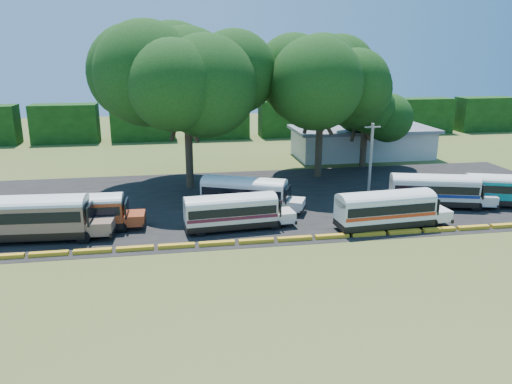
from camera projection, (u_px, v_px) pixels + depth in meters
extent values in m
plane|color=#38541C|center=(278.00, 247.00, 37.22)|extent=(160.00, 160.00, 0.00)
cube|color=black|center=(263.00, 200.00, 48.75)|extent=(64.00, 24.00, 0.02)
cube|color=gold|center=(4.00, 257.00, 35.03)|extent=(2.70, 0.45, 0.30)
cube|color=gold|center=(49.00, 254.00, 35.51)|extent=(2.70, 0.45, 0.30)
cube|color=gold|center=(93.00, 251.00, 35.98)|extent=(2.70, 0.45, 0.30)
cube|color=gold|center=(135.00, 249.00, 36.46)|extent=(2.70, 0.45, 0.30)
cube|color=gold|center=(176.00, 246.00, 36.93)|extent=(2.70, 0.45, 0.30)
cube|color=gold|center=(217.00, 243.00, 37.41)|extent=(2.70, 0.45, 0.30)
cube|color=gold|center=(256.00, 241.00, 37.89)|extent=(2.70, 0.45, 0.30)
cube|color=gold|center=(295.00, 239.00, 38.36)|extent=(2.70, 0.45, 0.30)
cube|color=gold|center=(332.00, 236.00, 38.84)|extent=(2.70, 0.45, 0.30)
cube|color=gold|center=(369.00, 234.00, 39.31)|extent=(2.70, 0.45, 0.30)
cube|color=gold|center=(404.00, 232.00, 39.79)|extent=(2.70, 0.45, 0.30)
cube|color=gold|center=(439.00, 230.00, 40.27)|extent=(2.70, 0.45, 0.30)
cube|color=gold|center=(473.00, 228.00, 40.74)|extent=(2.70, 0.45, 0.30)
cube|color=gold|center=(506.00, 226.00, 41.22)|extent=(2.70, 0.45, 0.30)
cube|color=beige|center=(362.00, 144.00, 68.02)|extent=(18.00, 8.00, 3.60)
cube|color=slate|center=(363.00, 129.00, 67.47)|extent=(19.00, 9.00, 0.40)
cube|color=black|center=(65.00, 123.00, 78.10)|extent=(10.00, 4.00, 6.00)
cube|color=black|center=(143.00, 122.00, 80.00)|extent=(10.00, 4.00, 6.00)
cube|color=black|center=(218.00, 120.00, 81.90)|extent=(10.00, 4.00, 6.00)
cube|color=black|center=(289.00, 118.00, 83.81)|extent=(10.00, 4.00, 6.00)
cube|color=black|center=(357.00, 117.00, 85.71)|extent=(10.00, 4.00, 6.00)
cube|color=black|center=(422.00, 115.00, 87.61)|extent=(10.00, 4.00, 6.00)
cube|color=black|center=(484.00, 114.00, 89.52)|extent=(10.00, 4.00, 6.00)
cylinder|color=black|center=(83.00, 237.00, 37.61)|extent=(1.09, 0.37, 1.07)
cylinder|color=black|center=(89.00, 227.00, 39.81)|extent=(1.09, 0.37, 1.07)
cube|color=black|center=(30.00, 232.00, 38.25)|extent=(8.97, 3.24, 0.59)
cube|color=#81614F|center=(28.00, 216.00, 37.90)|extent=(8.97, 3.24, 1.97)
cube|color=black|center=(27.00, 213.00, 37.84)|extent=(8.62, 3.28, 0.83)
ellipsoid|color=silver|center=(26.00, 204.00, 37.63)|extent=(8.97, 3.24, 1.21)
cube|color=#81614F|center=(101.00, 225.00, 38.69)|extent=(2.08, 2.48, 1.02)
cube|color=black|center=(91.00, 213.00, 38.34)|extent=(0.32, 2.48, 1.48)
cube|color=black|center=(114.00, 230.00, 38.90)|extent=(0.36, 2.64, 0.32)
cylinder|color=black|center=(121.00, 228.00, 39.84)|extent=(0.93, 0.27, 0.92)
cylinder|color=black|center=(124.00, 220.00, 41.72)|extent=(0.93, 0.27, 0.92)
cylinder|color=black|center=(38.00, 232.00, 38.94)|extent=(0.93, 0.27, 0.92)
cylinder|color=black|center=(45.00, 223.00, 40.82)|extent=(0.93, 0.27, 0.92)
cube|color=black|center=(76.00, 224.00, 40.22)|extent=(7.62, 2.44, 0.51)
cube|color=#9E391A|center=(75.00, 211.00, 39.92)|extent=(7.62, 2.44, 1.69)
cube|color=black|center=(75.00, 209.00, 39.87)|extent=(7.32, 2.49, 0.71)
ellipsoid|color=silver|center=(74.00, 201.00, 39.69)|extent=(7.62, 2.44, 1.04)
cube|color=#9E391A|center=(135.00, 218.00, 40.81)|extent=(1.70, 2.06, 0.88)
cube|color=black|center=(127.00, 208.00, 40.48)|extent=(0.17, 2.13, 1.27)
cube|color=black|center=(145.00, 222.00, 41.02)|extent=(0.20, 2.27, 0.28)
cube|color=black|center=(28.00, 228.00, 39.72)|extent=(0.20, 2.27, 0.28)
cylinder|color=black|center=(275.00, 225.00, 40.50)|extent=(0.92, 0.33, 0.90)
cylinder|color=black|center=(269.00, 217.00, 42.30)|extent=(0.92, 0.33, 0.90)
cylinder|color=black|center=(201.00, 231.00, 39.05)|extent=(0.92, 0.33, 0.90)
cylinder|color=black|center=(197.00, 223.00, 40.85)|extent=(0.92, 0.33, 0.90)
cube|color=black|center=(231.00, 223.00, 40.53)|extent=(7.53, 2.85, 0.49)
cube|color=silver|center=(230.00, 211.00, 40.24)|extent=(7.53, 2.85, 1.65)
cube|color=black|center=(230.00, 208.00, 40.18)|extent=(7.25, 2.88, 0.69)
cube|color=#521528|center=(231.00, 214.00, 40.33)|extent=(7.46, 2.88, 0.27)
ellipsoid|color=silver|center=(230.00, 201.00, 40.01)|extent=(7.53, 2.85, 1.01)
cube|color=silver|center=(284.00, 215.00, 41.52)|extent=(1.78, 2.11, 0.85)
cube|color=black|center=(277.00, 206.00, 41.15)|extent=(0.31, 2.07, 1.23)
cube|color=black|center=(292.00, 219.00, 41.80)|extent=(0.34, 2.21, 0.27)
cube|color=black|center=(186.00, 228.00, 39.69)|extent=(0.34, 2.21, 0.27)
cylinder|color=black|center=(281.00, 211.00, 43.85)|extent=(0.96, 0.61, 0.93)
cylinder|color=black|center=(285.00, 205.00, 45.71)|extent=(0.96, 0.61, 0.93)
cylinder|color=black|center=(213.00, 206.00, 45.36)|extent=(0.96, 0.61, 0.93)
cylinder|color=black|center=(220.00, 200.00, 47.22)|extent=(0.96, 0.61, 0.93)
cube|color=black|center=(244.00, 203.00, 45.61)|extent=(7.92, 5.21, 0.51)
cube|color=white|center=(244.00, 192.00, 45.30)|extent=(7.92, 5.21, 1.70)
cube|color=black|center=(244.00, 190.00, 45.25)|extent=(7.67, 5.14, 0.72)
cube|color=#54151F|center=(244.00, 195.00, 45.40)|extent=(7.87, 5.22, 0.28)
ellipsoid|color=silver|center=(244.00, 183.00, 45.07)|extent=(7.92, 5.21, 1.05)
cube|color=white|center=(294.00, 204.00, 44.42)|extent=(2.36, 2.55, 0.88)
cube|color=black|center=(288.00, 194.00, 44.31)|extent=(0.99, 2.01, 1.28)
cube|color=black|center=(303.00, 209.00, 44.34)|extent=(1.07, 2.15, 0.28)
cube|color=black|center=(205.00, 201.00, 46.53)|extent=(1.07, 2.15, 0.28)
cylinder|color=black|center=(432.00, 224.00, 40.68)|extent=(0.98, 0.34, 0.96)
cylinder|color=black|center=(418.00, 216.00, 42.60)|extent=(0.98, 0.34, 0.96)
cylinder|color=black|center=(358.00, 230.00, 39.18)|extent=(0.98, 0.34, 0.96)
cylinder|color=black|center=(347.00, 222.00, 41.10)|extent=(0.98, 0.34, 0.96)
cube|color=black|center=(384.00, 222.00, 40.74)|extent=(8.06, 3.00, 0.53)
cube|color=white|center=(385.00, 208.00, 40.43)|extent=(8.06, 3.00, 1.76)
cube|color=black|center=(385.00, 206.00, 40.37)|extent=(7.74, 3.03, 0.74)
cube|color=red|center=(385.00, 212.00, 40.52)|extent=(7.98, 3.03, 0.29)
ellipsoid|color=silver|center=(386.00, 198.00, 40.18)|extent=(8.06, 3.00, 1.08)
cube|color=white|center=(436.00, 214.00, 41.77)|extent=(1.89, 2.24, 0.91)
cube|color=black|center=(431.00, 204.00, 41.37)|extent=(0.31, 2.22, 1.32)
cube|color=black|center=(445.00, 217.00, 42.06)|extent=(0.35, 2.37, 0.29)
cube|color=black|center=(339.00, 227.00, 39.87)|extent=(0.35, 2.37, 0.29)
cylinder|color=black|center=(477.00, 207.00, 45.14)|extent=(0.98, 0.51, 0.94)
cylinder|color=black|center=(470.00, 200.00, 47.06)|extent=(0.98, 0.51, 0.94)
cylinder|color=black|center=(404.00, 204.00, 45.81)|extent=(0.98, 0.51, 0.94)
cylinder|color=black|center=(400.00, 198.00, 47.73)|extent=(0.98, 0.51, 0.94)
cube|color=black|center=(432.00, 201.00, 46.45)|extent=(8.07, 4.36, 0.52)
cube|color=silver|center=(434.00, 189.00, 46.14)|extent=(8.07, 4.36, 1.72)
cube|color=black|center=(434.00, 187.00, 46.08)|extent=(7.79, 4.33, 0.72)
cube|color=navy|center=(433.00, 193.00, 46.23)|extent=(8.01, 4.38, 0.28)
ellipsoid|color=silver|center=(434.00, 180.00, 45.90)|extent=(8.07, 4.36, 1.06)
cube|color=silver|center=(485.00, 199.00, 45.87)|extent=(2.19, 2.45, 0.89)
cube|color=black|center=(480.00, 189.00, 45.68)|extent=(0.72, 2.12, 1.29)
cube|color=black|center=(494.00, 203.00, 45.89)|extent=(0.79, 2.27, 0.28)
cube|color=black|center=(390.00, 200.00, 46.87)|extent=(0.79, 2.27, 0.28)
cylinder|color=black|center=(479.00, 203.00, 46.09)|extent=(0.95, 0.54, 0.92)
cylinder|color=black|center=(474.00, 197.00, 47.95)|extent=(0.95, 0.54, 0.92)
cube|color=black|center=(507.00, 200.00, 46.58)|extent=(7.85, 4.56, 0.50)
cube|color=#048283|center=(508.00, 189.00, 46.28)|extent=(7.85, 4.56, 1.68)
cube|color=black|center=(509.00, 187.00, 46.23)|extent=(7.58, 4.52, 0.70)
ellipsoid|color=silver|center=(509.00, 180.00, 46.05)|extent=(7.85, 4.56, 1.03)
cube|color=black|center=(465.00, 199.00, 47.17)|extent=(0.87, 2.18, 0.27)
cylinder|color=#34231A|center=(189.00, 152.00, 52.16)|extent=(0.80, 0.80, 7.77)
cylinder|color=#34231A|center=(199.00, 119.00, 51.85)|extent=(1.37, 2.79, 4.42)
cylinder|color=#34231A|center=(178.00, 119.00, 51.87)|extent=(2.14, 2.43, 4.42)
cylinder|color=#34231A|center=(186.00, 121.00, 49.99)|extent=(2.84, 0.92, 4.42)
ellipsoid|color=black|center=(186.00, 79.00, 50.11)|extent=(14.20, 14.20, 10.41)
cylinder|color=#34231A|center=(319.00, 143.00, 56.72)|extent=(0.80, 0.80, 7.78)
cylinder|color=#34231A|center=(329.00, 113.00, 56.42)|extent=(1.37, 2.79, 4.43)
cylinder|color=#34231A|center=(309.00, 113.00, 56.44)|extent=(2.14, 2.44, 4.43)
cylinder|color=#34231A|center=(321.00, 115.00, 54.55)|extent=(2.84, 0.92, 4.43)
ellipsoid|color=black|center=(321.00, 76.00, 54.67)|extent=(12.62, 12.62, 9.26)
cylinder|color=#34231A|center=(363.00, 147.00, 62.03)|extent=(0.80, 0.80, 4.93)
cylinder|color=#34231A|center=(372.00, 129.00, 62.06)|extent=(1.07, 1.96, 2.89)
cylinder|color=#34231A|center=(354.00, 129.00, 62.08)|extent=(1.57, 1.75, 2.89)
cylinder|color=#34231A|center=(367.00, 132.00, 60.20)|extent=(1.97, 0.77, 2.89)
ellipsoid|color=black|center=(366.00, 108.00, 60.68)|extent=(8.11, 8.11, 5.95)
cylinder|color=gray|center=(371.00, 160.00, 49.25)|extent=(0.30, 0.30, 7.29)
cube|color=gray|center=(373.00, 127.00, 48.34)|extent=(1.60, 0.12, 0.12)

